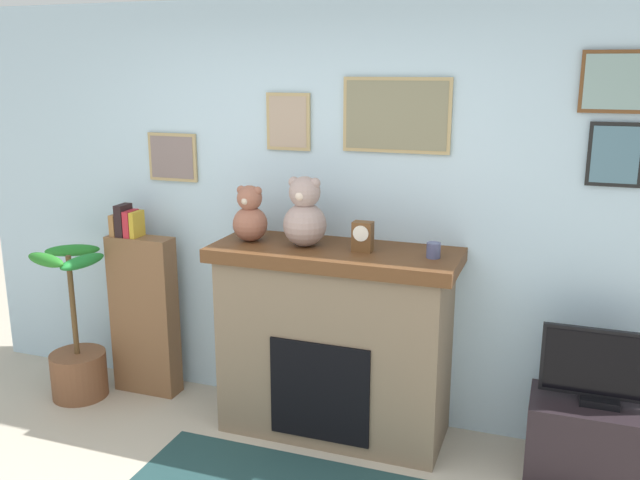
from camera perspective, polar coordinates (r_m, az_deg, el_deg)
name	(u,v)px	position (r m, az deg, el deg)	size (l,w,h in m)	color
back_wall	(325,212)	(4.33, 0.45, 2.32)	(5.20, 0.15, 2.60)	silver
fireplace	(335,341)	(4.18, 1.22, -8.36)	(1.46, 0.60, 1.17)	#7D6851
bookshelf	(144,311)	(4.84, -14.45, -5.73)	(0.46, 0.16, 1.32)	brown
potted_plant	(77,355)	(4.99, -19.54, -8.97)	(0.49, 0.56, 1.05)	brown
tv_stand	(595,442)	(4.14, 21.87, -15.30)	(0.70, 0.40, 0.45)	black
television	(603,368)	(3.96, 22.45, -9.84)	(0.63, 0.14, 0.42)	black
candle_jar	(433,250)	(3.83, 9.42, -0.85)	(0.08, 0.08, 0.09)	#4C517A
mantel_clock	(363,237)	(3.91, 3.57, 0.29)	(0.11, 0.09, 0.17)	brown
teddy_bear_brown	(250,216)	(4.14, -5.85, 1.97)	(0.21, 0.21, 0.34)	#975C48
teddy_bear_cream	(305,215)	(4.00, -1.29, 2.09)	(0.26, 0.26, 0.41)	#A48A84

